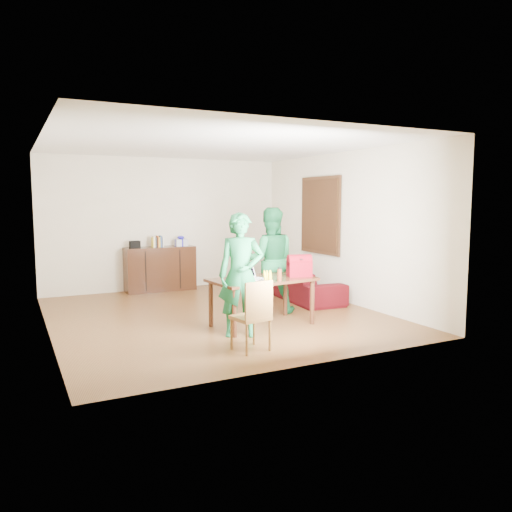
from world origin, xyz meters
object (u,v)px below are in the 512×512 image
person_near (241,275)px  laptop (255,277)px  person_far (270,260)px  chair (251,330)px  sofa (303,284)px  red_bag (299,268)px  bottle (279,274)px  table (262,284)px

person_near → laptop: person_near is taller
person_far → laptop: 1.04m
chair → sofa: chair is taller
chair → person_far: (1.22, 1.79, 0.60)m
chair → red_bag: red_bag is taller
laptop → bottle: 0.38m
person_near → sofa: bearing=63.9°
laptop → person_near: bearing=-162.8°
person_far → sofa: person_far is taller
bottle → sofa: size_ratio=0.10×
person_near → bottle: person_near is taller
red_bag → laptop: bearing=-168.6°
person_near → red_bag: size_ratio=4.77×
person_far → table: bearing=79.1°
person_near → red_bag: bearing=38.4°
chair → bottle: bearing=32.7°
person_far → red_bag: (0.06, -0.82, -0.03)m
chair → person_far: person_far is taller
table → bottle: 0.38m
table → laptop: laptop is taller
chair → bottle: (0.80, 0.73, 0.54)m
person_far → red_bag: person_far is taller
person_near → person_far: size_ratio=0.97×
bottle → sofa: bottle is taller
laptop → red_bag: 0.74m
sofa → person_far: bearing=127.1°
table → person_far: (0.53, 0.74, 0.24)m
bottle → person_far: bearing=68.6°
person_far → sofa: size_ratio=0.87×
table → sofa: 2.15m
person_near → bottle: bearing=29.3°
person_near → laptop: (0.37, 0.33, -0.10)m
table → red_bag: 0.63m
person_near → person_far: 1.53m
table → red_bag: size_ratio=4.48×
chair → sofa: 3.35m
chair → person_far: 2.24m
person_near → red_bag: 1.14m
bottle → sofa: 2.32m
person_far → bottle: (-0.41, -1.05, -0.06)m
person_near → person_far: person_far is taller
table → person_far: size_ratio=0.92×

